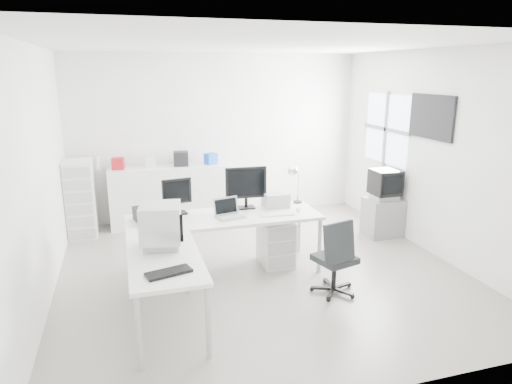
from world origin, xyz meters
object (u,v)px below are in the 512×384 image
object	(u,v)px
laptop	(230,210)
crt_tv	(385,185)
main_desk	(225,244)
office_chair	(335,255)
lcd_monitor_small	(177,196)
filing_cabinet	(81,199)
side_desk	(166,292)
drawer_pedestal	(276,242)
lcd_monitor_large	(246,187)
laser_printer	(276,200)
crt_monitor	(161,226)
sideboard	(170,195)
inkjet_printer	(154,213)
tv_cabinet	(383,217)

from	to	relation	value
laptop	crt_tv	world-z (taller)	crt_tv
main_desk	office_chair	size ratio (longest dim) A/B	2.59
lcd_monitor_small	filing_cabinet	world-z (taller)	lcd_monitor_small
side_desk	drawer_pedestal	bearing A→B (deg)	36.57
lcd_monitor_large	laser_printer	bearing A→B (deg)	-2.15
crt_monitor	laptop	bearing A→B (deg)	49.11
crt_monitor	sideboard	distance (m)	3.06
laser_printer	drawer_pedestal	bearing A→B (deg)	-106.46
laptop	filing_cabinet	size ratio (longest dim) A/B	0.28
sideboard	laptop	bearing A→B (deg)	-77.54
laptop	sideboard	bearing A→B (deg)	88.65
main_desk	filing_cabinet	world-z (taller)	filing_cabinet
inkjet_printer	sideboard	size ratio (longest dim) A/B	0.23
lcd_monitor_large	crt_monitor	bearing A→B (deg)	-135.35
inkjet_printer	lcd_monitor_small	bearing A→B (deg)	13.72
crt_monitor	office_chair	world-z (taller)	crt_monitor
lcd_monitor_small	crt_tv	distance (m)	3.24
lcd_monitor_large	office_chair	size ratio (longest dim) A/B	0.61
crt_monitor	crt_tv	size ratio (longest dim) A/B	0.92
laptop	lcd_monitor_large	bearing A→B (deg)	35.59
drawer_pedestal	laptop	distance (m)	0.87
laptop	tv_cabinet	size ratio (longest dim) A/B	0.57
drawer_pedestal	sideboard	bearing A→B (deg)	118.67
tv_cabinet	side_desk	bearing A→B (deg)	-153.96
office_chair	lcd_monitor_small	bearing A→B (deg)	128.90
inkjet_printer	crt_monitor	xyz separation A→B (m)	(0.00, -0.95, 0.15)
laser_printer	tv_cabinet	world-z (taller)	laser_printer
office_chair	sideboard	xyz separation A→B (m)	(-1.53, 3.07, 0.03)
crt_tv	filing_cabinet	world-z (taller)	filing_cabinet
main_desk	office_chair	world-z (taller)	office_chair
lcd_monitor_large	sideboard	bearing A→B (deg)	114.92
side_desk	crt_monitor	distance (m)	0.66
laptop	laser_printer	size ratio (longest dim) A/B	1.03
crt_monitor	filing_cabinet	size ratio (longest dim) A/B	0.39
side_desk	drawer_pedestal	distance (m)	1.93
main_desk	inkjet_printer	bearing A→B (deg)	173.29
main_desk	sideboard	distance (m)	2.20
inkjet_printer	tv_cabinet	distance (m)	3.59
laser_printer	side_desk	bearing A→B (deg)	-140.55
main_desk	lcd_monitor_small	distance (m)	0.86
filing_cabinet	laptop	bearing A→B (deg)	-46.88
lcd_monitor_large	crt_monitor	world-z (taller)	lcd_monitor_large
filing_cabinet	inkjet_printer	bearing A→B (deg)	-61.47
main_desk	laser_printer	size ratio (longest dim) A/B	7.39
crt_tv	main_desk	bearing A→B (deg)	-166.97
main_desk	laser_printer	bearing A→B (deg)	16.35
tv_cabinet	filing_cabinet	distance (m)	4.69
side_desk	tv_cabinet	bearing A→B (deg)	26.04
lcd_monitor_large	laptop	distance (m)	0.49
lcd_monitor_small	laser_printer	distance (m)	1.31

